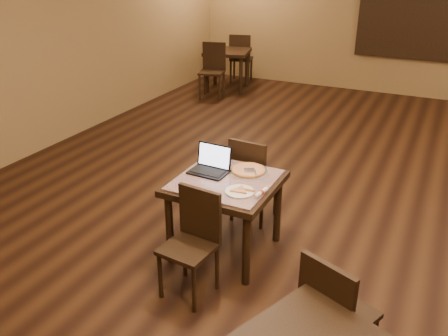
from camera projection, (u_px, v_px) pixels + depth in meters
The scene contains 18 objects.
ground at pixel (316, 196), 5.61m from camera, with size 10.00×10.00×0.00m, color black.
wall_back at pixel (395, 16), 9.07m from camera, with size 8.00×0.02×3.00m, color olive.
wall_left at pixel (43, 41), 6.57m from camera, with size 0.02×10.00×3.00m, color olive.
mural at pixel (423, 15), 8.82m from camera, with size 2.34×0.05×1.64m.
tiled_table at pixel (226, 189), 4.32m from camera, with size 0.92×0.92×0.76m.
chair_main_near at pixel (194, 236), 3.87m from camera, with size 0.43×0.43×0.91m.
chair_main_far at pixel (251, 176), 4.88m from camera, with size 0.44×0.44×0.94m.
laptop at pixel (211, 165), 4.42m from camera, with size 0.36×0.28×0.24m.
plate at pixel (240, 192), 4.04m from camera, with size 0.25×0.25×0.01m, color white.
pizza_slice at pixel (240, 190), 4.04m from camera, with size 0.18×0.18×0.02m, color beige, non-canonical shape.
pizza_pan at pixel (248, 171), 4.43m from camera, with size 0.39×0.39×0.01m, color silver.
pizza_whole at pixel (248, 170), 4.42m from camera, with size 0.32×0.32×0.02m.
spatula at pixel (250, 170), 4.39m from camera, with size 0.09×0.22×0.01m, color silver.
napkin_roll at pixel (261, 193), 4.00m from camera, with size 0.07×0.18×0.04m.
other_table_b at pixel (227, 57), 9.66m from camera, with size 1.04×1.04×0.81m.
other_table_b_chair_near at pixel (213, 67), 9.21m from camera, with size 0.55×0.55×1.05m.
other_table_b_chair_far at pixel (241, 56), 10.19m from camera, with size 0.55×0.55×1.05m.
other_table_c_chair_far at pixel (333, 311), 3.05m from camera, with size 0.53×0.53×0.94m.
Camera 1 is at (1.19, -4.94, 2.64)m, focal length 38.00 mm.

